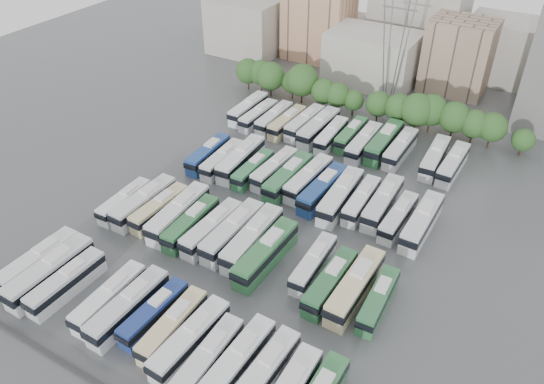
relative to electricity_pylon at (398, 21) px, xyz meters
The scene contains 54 objects.
ground 53.41m from the electricity_pylon, 92.29° to the right, with size 220.00×220.00×0.00m, color #424447.
tree_line 16.49m from the electricity_pylon, 111.44° to the right, with size 64.63×8.11×8.88m.
city_buildings 26.15m from the electricity_pylon, 113.40° to the left, with size 102.00×35.00×20.00m.
electricity_pylon is the anchor object (origin of this frame).
bus_r0_s0 79.18m from the electricity_pylon, 107.54° to the right, with size 2.87×12.55×3.93m.
bus_r0_s1 78.98m from the electricity_pylon, 105.16° to the right, with size 3.07×13.54×4.24m.
bus_r0_s2 78.39m from the electricity_pylon, 102.84° to the right, with size 2.81×11.94×3.73m.
bus_r0_s4 76.38m from the electricity_pylon, 97.84° to the right, with size 2.83×11.86×3.71m.
bus_r0_s5 75.95m from the electricity_pylon, 95.35° to the right, with size 2.96×12.79×4.00m.
bus_r0_s6 74.80m from the electricity_pylon, 92.89° to the right, with size 2.75×10.99×3.42m.
bus_r0_s7 75.19m from the electricity_pylon, 90.21° to the right, with size 2.75×11.52×3.60m.
bus_r0_s8 75.83m from the electricity_pylon, 87.77° to the right, with size 3.24×12.51×3.89m.
bus_r0_s9 77.13m from the electricity_pylon, 85.24° to the right, with size 2.78×11.83×3.70m.
bus_r0_s10 76.08m from the electricity_pylon, 82.75° to the right, with size 3.04×12.39×3.87m.
bus_r0_s11 76.34m from the electricity_pylon, 80.16° to the right, with size 3.00×11.99×3.74m.
bus_r1_s0 63.95m from the electricity_pylon, 112.14° to the right, with size 2.65×10.85×3.39m.
bus_r1_s1 61.78m from the electricity_pylon, 109.67° to the right, with size 3.06×12.85×4.02m.
bus_r1_s2 60.76m from the electricity_pylon, 106.99° to the right, with size 2.93×11.61×3.62m.
bus_r1_s3 59.57m from the electricity_pylon, 103.56° to the right, with size 3.58×13.56×4.22m.
bus_r1_s4 59.75m from the electricity_pylon, 100.43° to the right, with size 3.00×12.08×3.77m.
bus_r1_s5 58.72m from the electricity_pylon, 97.05° to the right, with size 3.13×12.56×3.91m.
bus_r1_s6 57.61m from the electricity_pylon, 93.88° to the right, with size 3.05×13.37×4.19m.
bus_r1_s7 57.43m from the electricity_pylon, 90.33° to the right, with size 3.33×13.73×4.28m.
bus_r1_s8 59.11m from the electricity_pylon, 87.03° to the right, with size 3.28×13.55×4.23m.
bus_r1_s10 58.15m from the electricity_pylon, 80.18° to the right, with size 2.79×11.22×3.50m.
bus_r1_s11 60.85m from the electricity_pylon, 77.10° to the right, with size 2.88×12.07×3.77m.
bus_r1_s12 60.87m from the electricity_pylon, 73.87° to the right, with size 3.22×13.53×4.23m.
bus_r1_s13 62.30m from the electricity_pylon, 70.86° to the right, with size 2.79×10.99×3.42m.
bus_r2_s1 46.73m from the electricity_pylon, 117.43° to the right, with size 3.08×11.73×3.65m.
bus_r2_s2 45.62m from the electricity_pylon, 113.33° to the right, with size 2.95×11.49×3.58m.
bus_r2_s3 43.19m from the electricity_pylon, 110.21° to the right, with size 3.56×13.33×4.14m.
bus_r2_s4 43.56m from the electricity_pylon, 104.99° to the right, with size 2.42×10.94×3.43m.
bus_r2_s5 41.20m from the electricity_pylon, 100.87° to the right, with size 3.18×12.02×3.74m.
bus_r2_s6 41.85m from the electricity_pylon, 95.44° to the right, with size 3.07×13.12×4.10m.
bus_r2_s7 40.42m from the electricity_pylon, 90.79° to the right, with size 3.35×12.73×3.96m.
bus_r2_s8 41.91m from the electricity_pylon, 85.68° to the right, with size 3.43×12.98×4.04m.
bus_r2_s9 42.70m from the electricity_pylon, 80.78° to the right, with size 3.48×13.67×4.26m.
bus_r2_s10 42.56m from the electricity_pylon, 75.85° to the right, with size 2.81×11.62×3.63m.
bus_r2_s11 42.51m from the electricity_pylon, 70.91° to the right, with size 3.07×12.97×4.05m.
bus_r2_s12 45.45m from the electricity_pylon, 67.53° to the right, with size 2.80×11.38×3.55m.
bus_r2_s13 46.49m from the electricity_pylon, 63.05° to the right, with size 3.02×13.23×4.14m.
bus_r3_s0 34.90m from the electricity_pylon, 140.03° to the right, with size 2.72×12.19×3.82m.
bus_r3_s1 33.69m from the electricity_pylon, 133.68° to the right, with size 2.82×11.43×3.56m.
bus_r3_s2 31.38m from the electricity_pylon, 129.04° to the right, with size 2.59×11.75×3.68m.
bus_r3_s3 29.97m from the electricity_pylon, 123.15° to the right, with size 2.90×11.77×3.67m.
bus_r3_s4 27.55m from the electricity_pylon, 118.23° to the right, with size 3.17×12.41×3.86m.
bus_r3_s5 26.87m from the electricity_pylon, 109.14° to the right, with size 3.22×13.44×4.20m.
bus_r3_s6 27.19m from the electricity_pylon, 99.92° to the right, with size 2.93×11.62×3.62m.
bus_r3_s7 25.27m from the electricity_pylon, 91.54° to the right, with size 2.49×11.33×3.55m.
bus_r3_s8 26.86m from the electricity_pylon, 81.97° to the right, with size 2.83×12.57×3.94m.
bus_r3_s9 25.84m from the electricity_pylon, 71.74° to the right, with size 2.99×13.60×4.26m.
bus_r3_s10 27.29m from the electricity_pylon, 63.59° to the right, with size 2.82×12.38×3.88m.
bus_r3_s12 30.08m from the electricity_pylon, 50.17° to the right, with size 3.17×12.54×3.91m.
bus_r3_s13 32.33m from the electricity_pylon, 45.40° to the right, with size 3.00×12.31×3.84m.
Camera 1 is at (33.65, -54.06, 52.23)m, focal length 35.00 mm.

